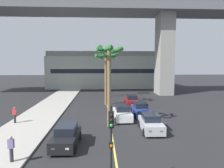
% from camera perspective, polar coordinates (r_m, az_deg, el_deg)
% --- Properties ---
extents(sidewalk_left, '(4.80, 80.00, 0.15)m').
position_cam_1_polar(sidewalk_left, '(21.38, -22.72, -11.28)').
color(sidewalk_left, '#ADA89E').
rests_on(sidewalk_left, ground).
extents(lane_stripe_center, '(0.14, 56.00, 0.01)m').
position_cam_1_polar(lane_stripe_center, '(27.94, -1.11, -7.06)').
color(lane_stripe_center, '#DBCC4C').
rests_on(lane_stripe_center, ground).
extents(bridge_overpass, '(74.28, 8.00, 19.91)m').
position_cam_1_polar(bridge_overpass, '(42.34, 0.01, 19.18)').
color(bridge_overpass, slate).
rests_on(bridge_overpass, ground).
extents(pier_building_backdrop, '(28.16, 8.04, 9.08)m').
position_cam_1_polar(pier_building_backdrop, '(53.65, -2.08, 3.84)').
color(pier_building_backdrop, '#ADB2A8').
rests_on(pier_building_backdrop, ground).
extents(car_queue_front, '(1.95, 4.16, 1.56)m').
position_cam_1_polar(car_queue_front, '(23.14, 2.79, -7.91)').
color(car_queue_front, white).
rests_on(car_queue_front, ground).
extents(car_queue_second, '(1.92, 4.14, 1.56)m').
position_cam_1_polar(car_queue_second, '(19.68, 10.49, -10.44)').
color(car_queue_second, '#B7BABF').
rests_on(car_queue_second, ground).
extents(car_queue_third, '(1.87, 4.12, 1.56)m').
position_cam_1_polar(car_queue_third, '(30.66, 5.40, -4.58)').
color(car_queue_third, maroon).
rests_on(car_queue_third, ground).
extents(car_queue_fourth, '(1.88, 4.12, 1.56)m').
position_cam_1_polar(car_queue_fourth, '(25.06, 7.77, -6.91)').
color(car_queue_fourth, navy).
rests_on(car_queue_fourth, ground).
extents(car_queue_fifth, '(1.95, 4.16, 1.56)m').
position_cam_1_polar(car_queue_fifth, '(16.40, -12.34, -13.78)').
color(car_queue_fifth, black).
rests_on(car_queue_fifth, ground).
extents(traffic_light_median_near, '(0.24, 0.37, 4.20)m').
position_cam_1_polar(traffic_light_median_near, '(9.93, -0.25, -14.50)').
color(traffic_light_median_near, black).
rests_on(traffic_light_median_near, ground).
extents(palm_tree_near_median, '(2.75, 2.81, 7.87)m').
position_cam_1_polar(palm_tree_near_median, '(19.93, -0.78, 5.81)').
color(palm_tree_near_median, brown).
rests_on(palm_tree_near_median, ground).
extents(palm_tree_mid_median, '(2.91, 2.94, 8.88)m').
position_cam_1_polar(palm_tree_mid_median, '(38.36, -0.94, 7.18)').
color(palm_tree_mid_median, brown).
rests_on(palm_tree_mid_median, ground).
extents(palm_tree_far_median, '(3.35, 3.33, 7.64)m').
position_cam_1_polar(palm_tree_far_median, '(30.87, -1.71, 5.84)').
color(palm_tree_far_median, brown).
rests_on(palm_tree_far_median, ground).
extents(pedestrian_near_crosswalk, '(0.34, 0.22, 1.62)m').
position_cam_1_polar(pedestrian_near_crosswalk, '(23.44, -24.99, -7.57)').
color(pedestrian_near_crosswalk, '#2D2D38').
rests_on(pedestrian_near_crosswalk, sidewalk_left).
extents(pedestrian_mid_block, '(0.34, 0.22, 1.62)m').
position_cam_1_polar(pedestrian_mid_block, '(14.64, -25.78, -15.48)').
color(pedestrian_mid_block, '#2D2D38').
rests_on(pedestrian_mid_block, sidewalk_left).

